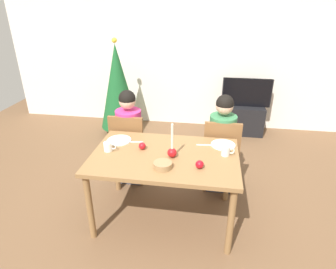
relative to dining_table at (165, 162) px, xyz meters
name	(u,v)px	position (x,y,z in m)	size (l,w,h in m)	color
ground_plane	(165,216)	(0.00, 0.00, -0.67)	(7.68, 7.68, 0.00)	brown
back_wall	(190,51)	(0.00, 2.60, 0.63)	(6.40, 0.10, 2.60)	silver
dining_table	(165,162)	(0.00, 0.00, 0.00)	(1.40, 0.90, 0.75)	olive
chair_left	(129,144)	(-0.54, 0.61, -0.15)	(0.40, 0.40, 0.90)	brown
chair_right	(221,151)	(0.55, 0.61, -0.15)	(0.40, 0.40, 0.90)	brown
person_left_child	(130,139)	(-0.54, 0.64, -0.10)	(0.30, 0.30, 1.17)	#33384C
person_right_child	(221,145)	(0.55, 0.64, -0.10)	(0.30, 0.30, 1.17)	#33384C
tv_stand	(243,119)	(0.97, 2.30, -0.43)	(0.64, 0.40, 0.48)	black
tv	(247,93)	(0.97, 2.30, 0.04)	(0.79, 0.05, 0.46)	black
christmas_tree	(118,87)	(-1.09, 1.94, 0.15)	(0.63, 0.63, 1.57)	brown
candle_centerpiece	(172,150)	(0.07, -0.03, 0.15)	(0.09, 0.09, 0.34)	red
plate_left	(119,140)	(-0.52, 0.22, 0.09)	(0.25, 0.25, 0.01)	white
plate_right	(223,145)	(0.55, 0.28, 0.09)	(0.25, 0.25, 0.01)	white
mug_left	(108,147)	(-0.56, -0.01, 0.13)	(0.13, 0.08, 0.09)	white
mug_right	(226,151)	(0.57, 0.08, 0.13)	(0.13, 0.08, 0.09)	silver
fork_left	(134,142)	(-0.35, 0.21, 0.09)	(0.18, 0.01, 0.01)	silver
fork_right	(205,145)	(0.37, 0.25, 0.09)	(0.18, 0.01, 0.01)	silver
bowl_walnuts	(163,165)	(0.02, -0.23, 0.11)	(0.17, 0.17, 0.05)	#99754C
apple_near_candle	(200,164)	(0.34, -0.19, 0.12)	(0.07, 0.07, 0.07)	red
apple_by_left_plate	(142,146)	(-0.24, 0.08, 0.12)	(0.07, 0.07, 0.07)	red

